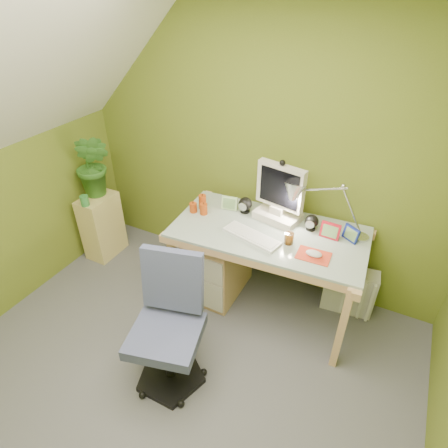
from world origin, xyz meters
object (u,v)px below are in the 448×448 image
at_px(monitor, 280,192).
at_px(side_ledge, 102,226).
at_px(desk_lamp, 342,198).
at_px(potted_plant, 93,165).
at_px(task_chair, 166,335).
at_px(desk, 266,270).
at_px(radiator, 349,290).

height_order(monitor, side_ledge, monitor).
distance_m(desk_lamp, side_ledge, 2.28).
height_order(desk_lamp, potted_plant, desk_lamp).
height_order(side_ledge, task_chair, task_chair).
xyz_separation_m(desk, radiator, (0.64, 0.28, -0.18)).
distance_m(desk, potted_plant, 1.78).
distance_m(desk, monitor, 0.65).
bearing_deg(task_chair, radiator, 38.11).
relative_size(desk, monitor, 2.95).
height_order(desk, radiator, desk).
height_order(desk, potted_plant, potted_plant).
bearing_deg(desk, radiator, 19.87).
xyz_separation_m(potted_plant, task_chair, (1.38, -0.94, -0.49)).
bearing_deg(desk, side_ledge, 178.03).
distance_m(monitor, side_ledge, 1.84).
distance_m(desk, radiator, 0.72).
relative_size(desk, task_chair, 1.59).
relative_size(desk, potted_plant, 2.38).
height_order(potted_plant, task_chair, potted_plant).
bearing_deg(side_ledge, desk_lamp, 6.30).
bearing_deg(monitor, radiator, 19.75).
bearing_deg(radiator, desk, -162.86).
bearing_deg(monitor, side_ledge, -161.21).
bearing_deg(side_ledge, radiator, 8.23).
relative_size(side_ledge, potted_plant, 1.06).
bearing_deg(monitor, desk, -79.18).
bearing_deg(desk_lamp, side_ledge, -168.87).
relative_size(side_ledge, radiator, 1.58).
bearing_deg(radiator, side_ledge, -178.36).
relative_size(monitor, radiator, 1.20).
distance_m(task_chair, radiator, 1.57).
height_order(monitor, potted_plant, monitor).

